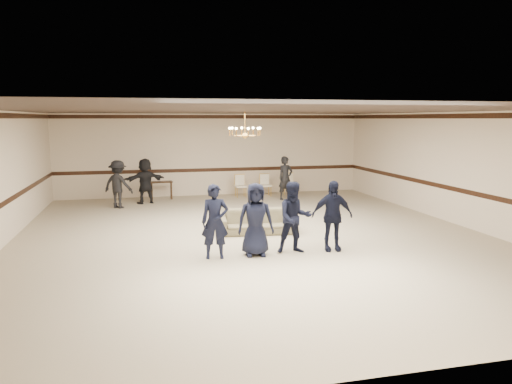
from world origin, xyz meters
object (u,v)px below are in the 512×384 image
settee (256,221)px  banquet_chair_mid (266,185)px  boy_a (215,222)px  boy_b (256,219)px  boy_d (332,216)px  adult_mid (145,181)px  console_table (162,190)px  banquet_chair_left (241,186)px  adult_left (118,184)px  boy_c (295,218)px  adult_right (285,178)px  banquet_chair_right (290,184)px  chandelier (245,124)px

settee → banquet_chair_mid: size_ratio=2.47×
boy_a → boy_b: 0.90m
boy_d → adult_mid: (-4.10, 7.32, 0.00)m
boy_d → console_table: bearing=120.4°
settee → banquet_chair_left: bearing=88.5°
banquet_chair_left → console_table: banquet_chair_left is taller
adult_left → console_table: 2.15m
banquet_chair_mid → boy_c: bearing=-102.1°
boy_d → adult_left: (-5.00, 6.62, 0.00)m
adult_mid → console_table: size_ratio=2.01×
adult_right → banquet_chair_right: bearing=47.2°
boy_a → adult_mid: 7.45m
boy_a → adult_left: bearing=114.7°
boy_b → banquet_chair_left: bearing=85.6°
adult_left → console_table: adult_left is taller
boy_a → adult_mid: size_ratio=1.00×
adult_left → banquet_chair_right: bearing=-138.3°
chandelier → banquet_chair_mid: (1.93, 5.17, -2.45)m
boy_c → settee: bearing=105.2°
banquet_chair_left → banquet_chair_right: size_ratio=1.00×
banquet_chair_left → console_table: size_ratio=1.06×
adult_left → banquet_chair_right: 6.63m
adult_left → adult_right: same height
boy_b → boy_c: bearing=4.8°
settee → boy_d: bearing=-51.8°
settee → console_table: 6.44m
adult_mid → banquet_chair_mid: 4.64m
boy_c → banquet_chair_right: boy_c is taller
adult_mid → banquet_chair_right: bearing=168.1°
boy_d → settee: (-1.29, 2.05, -0.50)m
adult_mid → boy_d: bearing=101.5°
adult_right → console_table: adult_right is taller
chandelier → adult_left: 5.67m
boy_c → adult_mid: (-3.20, 7.32, 0.00)m
adult_right → boy_a: bearing=-134.2°
chandelier → boy_c: (0.55, -2.72, -2.06)m
boy_c → console_table: 8.52m
adult_left → adult_right: bearing=-146.6°
adult_left → adult_right: 6.01m
adult_left → boy_c: bearing=152.4°
boy_d → banquet_chair_right: bearing=86.3°
settee → adult_left: 5.91m
banquet_chair_right → console_table: size_ratio=1.06×
adult_right → chandelier: bearing=-136.3°
boy_d → console_table: (-3.51, 8.10, -0.47)m
boy_b → adult_left: (-3.20, 6.62, 0.00)m
boy_d → adult_right: 6.99m
adult_right → console_table: (-4.51, 1.18, -0.47)m
boy_b → banquet_chair_right: bearing=72.2°
adult_left → banquet_chair_left: adult_left is taller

